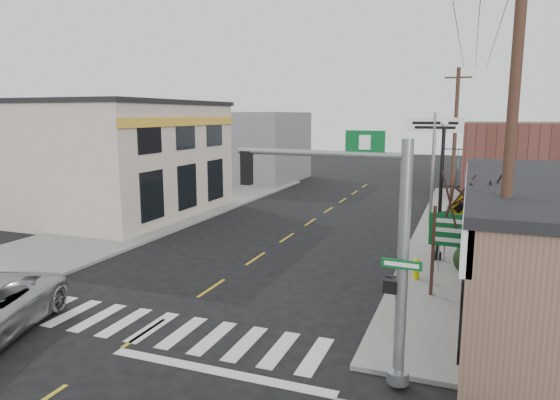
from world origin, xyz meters
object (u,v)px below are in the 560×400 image
at_px(dance_center_sign, 434,140).
at_px(bare_tree, 472,184).
at_px(utility_pole_far, 455,141).
at_px(fire_hydrant, 416,268).
at_px(traffic_signal_pole, 373,235).
at_px(lamp_post, 443,180).
at_px(guide_sign, 456,240).
at_px(utility_pole_near, 509,155).

xyz_separation_m(dance_center_sign, bare_tree, (1.90, -12.34, -0.65)).
xyz_separation_m(dance_center_sign, utility_pole_far, (0.94, 3.51, -0.21)).
bearing_deg(dance_center_sign, fire_hydrant, -84.02).
xyz_separation_m(traffic_signal_pole, lamp_post, (0.96, 10.59, -0.01)).
relative_size(fire_hydrant, lamp_post, 0.13).
bearing_deg(guide_sign, lamp_post, 102.25).
bearing_deg(traffic_signal_pole, dance_center_sign, 93.53).
height_order(fire_hydrant, utility_pole_near, utility_pole_near).
xyz_separation_m(guide_sign, dance_center_sign, (-1.55, 10.96, 2.72)).
bearing_deg(utility_pole_near, bare_tree, 107.72).
bearing_deg(fire_hydrant, utility_pole_far, 86.72).
xyz_separation_m(traffic_signal_pole, fire_hydrant, (0.32, 7.69, -2.99)).
bearing_deg(guide_sign, dance_center_sign, 101.20).
relative_size(traffic_signal_pole, lamp_post, 0.98).
bearing_deg(utility_pole_far, fire_hydrant, -89.08).
bearing_deg(lamp_post, utility_pole_near, -75.22).
xyz_separation_m(fire_hydrant, bare_tree, (1.70, -2.96, 3.63)).
height_order(guide_sign, fire_hydrant, guide_sign).
relative_size(traffic_signal_pole, fire_hydrant, 7.38).
distance_m(guide_sign, utility_pole_near, 5.13).
xyz_separation_m(bare_tree, utility_pole_far, (-0.96, 15.85, 0.44)).
xyz_separation_m(guide_sign, bare_tree, (0.35, -1.37, 2.08)).
bearing_deg(fire_hydrant, guide_sign, -49.55).
xyz_separation_m(traffic_signal_pole, utility_pole_near, (2.80, 2.19, 1.69)).
xyz_separation_m(fire_hydrant, utility_pole_near, (2.48, -5.50, 4.68)).
xyz_separation_m(traffic_signal_pole, guide_sign, (1.68, 6.11, -1.44)).
distance_m(dance_center_sign, bare_tree, 12.50).
height_order(traffic_signal_pole, lamp_post, lamp_post).
bearing_deg(bare_tree, fire_hydrant, 119.88).
relative_size(traffic_signal_pole, utility_pole_far, 0.65).
bearing_deg(guide_sign, traffic_signal_pole, -102.23).
bearing_deg(utility_pole_near, guide_sign, 106.74).
bearing_deg(lamp_post, fire_hydrant, -99.97).
bearing_deg(utility_pole_far, lamp_post, -86.39).
relative_size(dance_center_sign, utility_pole_near, 0.62).
height_order(lamp_post, dance_center_sign, dance_center_sign).
distance_m(lamp_post, utility_pole_near, 8.77).
bearing_deg(fire_hydrant, utility_pole_near, -65.76).
bearing_deg(dance_center_sign, utility_pole_far, 79.88).
relative_size(traffic_signal_pole, utility_pole_near, 0.57).
height_order(dance_center_sign, utility_pole_far, utility_pole_far).
xyz_separation_m(bare_tree, utility_pole_near, (0.78, -2.54, 1.05)).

